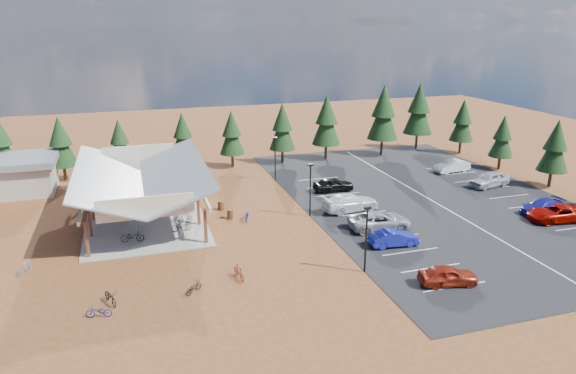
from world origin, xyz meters
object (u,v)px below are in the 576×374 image
at_px(bike_14, 247,215).
at_px(car_2, 380,221).
at_px(bike_9, 25,267).
at_px(car_3, 350,202).
at_px(trash_bin_1, 221,205).
at_px(lamp_post_1, 310,186).
at_px(bike_5, 184,218).
at_px(bike_12, 194,287).
at_px(car_0, 448,275).
at_px(trash_bin_0, 230,214).
at_px(bike_2, 128,209).
at_px(car_7, 542,206).
at_px(bike_0, 132,236).
at_px(car_8, 489,179).
at_px(bike_4, 181,226).
at_px(bike_6, 164,197).
at_px(lamp_post_2, 275,156).
at_px(bike_pavilion, 142,177).
at_px(car_1, 394,238).
at_px(car_4, 333,184).
at_px(bike_8, 110,297).
at_px(outbuilding, 3,176).
at_px(lamp_post_0, 366,235).
at_px(bike_10, 99,311).
at_px(car_6, 557,213).
at_px(bike_1, 134,226).
at_px(bike_11, 239,272).
at_px(bike_3, 119,198).
at_px(bike_7, 163,187).

relative_size(bike_14, car_2, 0.34).
bearing_deg(bike_9, bike_14, -136.19).
bearing_deg(car_3, trash_bin_1, 65.30).
bearing_deg(lamp_post_1, bike_5, 173.34).
height_order(bike_12, car_0, car_0).
relative_size(trash_bin_1, car_0, 0.22).
xyz_separation_m(trash_bin_0, bike_2, (-9.12, 3.87, 0.12)).
xyz_separation_m(lamp_post_1, car_7, (21.53, -5.98, -2.27)).
height_order(bike_0, car_8, car_8).
relative_size(bike_4, bike_6, 1.04).
bearing_deg(lamp_post_2, bike_pavilion, -154.98).
bearing_deg(car_1, lamp_post_2, 16.00).
relative_size(car_0, car_4, 0.93).
xyz_separation_m(bike_0, bike_8, (-1.59, -9.60, -0.11)).
distance_m(bike_8, car_7, 39.71).
xyz_separation_m(trash_bin_0, car_7, (28.92, -7.55, 0.25)).
distance_m(outbuilding, car_0, 46.17).
height_order(outbuilding, trash_bin_1, outbuilding).
xyz_separation_m(lamp_post_0, bike_10, (-18.52, -0.67, -2.55)).
height_order(car_4, car_6, car_6).
height_order(lamp_post_0, bike_14, lamp_post_0).
bearing_deg(car_3, car_2, -179.88).
relative_size(bike_1, bike_4, 0.99).
distance_m(lamp_post_1, car_6, 22.90).
bearing_deg(bike_2, car_1, -128.96).
xyz_separation_m(lamp_post_2, bike_11, (-9.09, -22.27, -2.44)).
height_order(bike_1, car_8, car_8).
bearing_deg(outbuilding, car_6, -25.58).
height_order(bike_8, bike_12, bike_8).
relative_size(lamp_post_2, car_0, 1.25).
height_order(trash_bin_1, car_0, car_0).
relative_size(lamp_post_1, car_6, 0.95).
height_order(bike_3, bike_9, bike_3).
height_order(lamp_post_0, car_3, lamp_post_0).
bearing_deg(bike_4, bike_8, 146.65).
bearing_deg(car_2, car_4, 4.19).
bearing_deg(lamp_post_0, bike_7, 118.56).
height_order(bike_11, car_3, car_3).
xyz_separation_m(bike_pavilion, bike_14, (9.01, -4.31, -3.32)).
bearing_deg(bike_1, bike_4, -111.32).
xyz_separation_m(bike_7, bike_14, (6.78, -10.76, -0.09)).
distance_m(bike_0, car_6, 38.14).
distance_m(car_2, car_4, 11.22).
distance_m(bike_8, car_6, 39.28).
relative_size(bike_10, car_7, 0.35).
bearing_deg(bike_9, bike_11, -173.49).
xyz_separation_m(bike_10, car_4, (23.46, 18.95, 0.37)).
distance_m(bike_1, car_2, 21.69).
xyz_separation_m(bike_0, bike_6, (3.31, 9.68, -0.07)).
xyz_separation_m(bike_0, bike_14, (10.27, 2.20, -0.10)).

